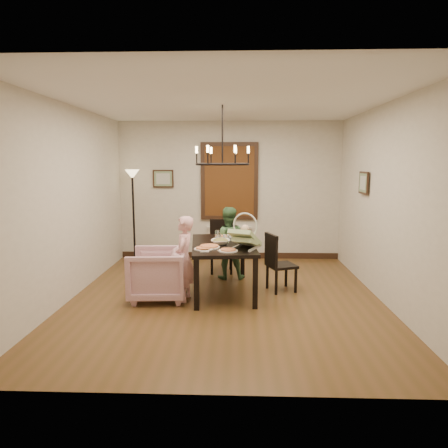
# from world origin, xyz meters

# --- Properties ---
(room_shell) EXTENTS (4.51, 5.00, 2.81)m
(room_shell) POSITION_xyz_m (0.00, 0.37, 1.40)
(room_shell) COLOR brown
(room_shell) RESTS_ON ground
(dining_table) EXTENTS (1.08, 1.71, 0.76)m
(dining_table) POSITION_xyz_m (-0.05, 0.28, 0.68)
(dining_table) COLOR black
(dining_table) RESTS_ON room_shell
(chair_far) EXTENTS (0.44, 0.44, 0.96)m
(chair_far) POSITION_xyz_m (-0.12, 1.41, 0.48)
(chair_far) COLOR black
(chair_far) RESTS_ON room_shell
(chair_right) EXTENTS (0.51, 0.51, 0.91)m
(chair_right) POSITION_xyz_m (0.86, 0.38, 0.45)
(chair_right) COLOR black
(chair_right) RESTS_ON room_shell
(armchair) EXTENTS (0.86, 0.85, 0.74)m
(armchair) POSITION_xyz_m (-0.98, -0.07, 0.37)
(armchair) COLOR #E1ACC6
(armchair) RESTS_ON room_shell
(elderly_woman) EXTENTS (0.27, 0.39, 1.02)m
(elderly_woman) POSITION_xyz_m (-0.59, -0.12, 0.51)
(elderly_woman) COLOR #E7A3A7
(elderly_woman) RESTS_ON room_shell
(seated_man) EXTENTS (0.51, 0.41, 1.02)m
(seated_man) POSITION_xyz_m (0.01, 1.02, 0.51)
(seated_man) COLOR #426E41
(seated_man) RESTS_ON room_shell
(baby_bouncer) EXTENTS (0.57, 0.65, 0.35)m
(baby_bouncer) POSITION_xyz_m (0.28, -0.08, 0.94)
(baby_bouncer) COLOR #B1CF8F
(baby_bouncer) RESTS_ON dining_table
(salad_bowl) EXTENTS (0.34, 0.34, 0.08)m
(salad_bowl) POSITION_xyz_m (-0.08, 0.22, 0.80)
(salad_bowl) COLOR white
(salad_bowl) RESTS_ON dining_table
(pizza_platter) EXTENTS (0.30, 0.30, 0.04)m
(pizza_platter) POSITION_xyz_m (-0.23, -0.06, 0.78)
(pizza_platter) COLOR tan
(pizza_platter) RESTS_ON dining_table
(drinking_glass) EXTENTS (0.06, 0.06, 0.12)m
(drinking_glass) POSITION_xyz_m (-0.11, 0.38, 0.82)
(drinking_glass) COLOR silver
(drinking_glass) RESTS_ON dining_table
(window_blinds) EXTENTS (1.00, 0.03, 1.40)m
(window_blinds) POSITION_xyz_m (0.00, 2.46, 1.60)
(window_blinds) COLOR #562B11
(window_blinds) RESTS_ON room_shell
(radiator) EXTENTS (0.92, 0.12, 0.62)m
(radiator) POSITION_xyz_m (0.00, 2.48, 0.35)
(radiator) COLOR silver
(radiator) RESTS_ON room_shell
(picture_back) EXTENTS (0.42, 0.03, 0.36)m
(picture_back) POSITION_xyz_m (-1.35, 2.47, 1.65)
(picture_back) COLOR black
(picture_back) RESTS_ON room_shell
(picture_right) EXTENTS (0.03, 0.42, 0.36)m
(picture_right) POSITION_xyz_m (2.21, 0.90, 1.65)
(picture_right) COLOR black
(picture_right) RESTS_ON room_shell
(floor_lamp) EXTENTS (0.30, 0.30, 1.80)m
(floor_lamp) POSITION_xyz_m (-1.90, 2.15, 0.90)
(floor_lamp) COLOR black
(floor_lamp) RESTS_ON room_shell
(chandelier) EXTENTS (0.80, 0.80, 0.04)m
(chandelier) POSITION_xyz_m (-0.05, 0.28, 1.95)
(chandelier) COLOR black
(chandelier) RESTS_ON room_shell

